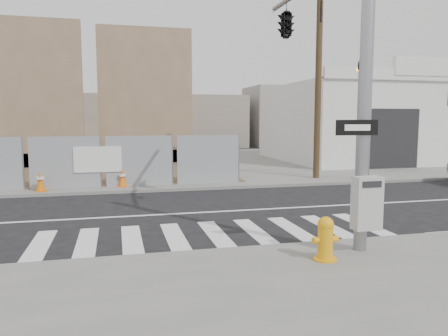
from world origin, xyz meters
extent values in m
plane|color=black|center=(0.00, 0.00, 0.00)|extent=(100.00, 100.00, 0.00)
cube|color=slate|center=(0.00, 14.00, 0.06)|extent=(50.00, 20.00, 0.12)
cylinder|color=gray|center=(2.50, -4.80, 3.62)|extent=(0.26, 0.26, 7.00)
cube|color=#B2B2AF|center=(2.45, -5.08, 1.15)|extent=(0.55, 0.30, 1.05)
cube|color=black|center=(2.25, -4.96, 2.62)|extent=(0.90, 0.03, 0.30)
cube|color=silver|center=(2.25, -4.98, 2.62)|extent=(0.55, 0.01, 0.12)
imported|color=black|center=(2.50, -2.80, 5.57)|extent=(0.16, 0.20, 1.00)
imported|color=black|center=(2.50, -0.60, 5.57)|extent=(0.53, 2.48, 1.00)
cylinder|color=gray|center=(8.00, 4.60, 2.72)|extent=(0.12, 0.12, 5.20)
imported|color=black|center=(8.00, 4.60, 5.22)|extent=(0.16, 0.20, 1.00)
cube|color=brown|center=(-7.00, 13.00, 4.12)|extent=(6.00, 0.50, 8.00)
cube|color=brown|center=(-7.00, 13.40, 0.52)|extent=(6.00, 1.30, 0.80)
cube|color=brown|center=(-0.50, 14.00, 4.12)|extent=(5.50, 0.50, 8.00)
cube|color=brown|center=(-0.50, 14.40, 0.52)|extent=(5.50, 1.30, 0.80)
cube|color=silver|center=(14.00, 13.00, 2.52)|extent=(12.00, 10.00, 4.80)
cube|color=silver|center=(14.00, 8.00, 5.12)|extent=(12.00, 0.30, 0.60)
cube|color=silver|center=(14.00, 7.95, 5.57)|extent=(4.00, 0.30, 1.00)
cube|color=black|center=(12.00, 7.98, 1.72)|extent=(3.40, 0.06, 3.20)
cylinder|color=#463620|center=(6.50, 5.50, 5.12)|extent=(0.28, 0.28, 10.00)
cylinder|color=orange|center=(1.50, -5.23, 0.14)|extent=(0.51, 0.51, 0.04)
cylinder|color=orange|center=(1.50, -5.23, 0.45)|extent=(0.33, 0.33, 0.66)
sphere|color=orange|center=(1.50, -5.23, 0.80)|extent=(0.31, 0.31, 0.31)
cylinder|color=orange|center=(1.32, -5.23, 0.52)|extent=(0.17, 0.15, 0.12)
cylinder|color=orange|center=(1.68, -5.23, 0.52)|extent=(0.17, 0.15, 0.12)
cube|color=#D7640B|center=(-5.05, 4.49, 0.14)|extent=(0.48, 0.48, 0.03)
cone|color=#D7640B|center=(-5.05, 4.49, 0.51)|extent=(0.43, 0.43, 0.77)
cylinder|color=silver|center=(-5.05, 4.49, 0.62)|extent=(0.30, 0.30, 0.09)
cube|color=orange|center=(-2.09, 4.91, 0.14)|extent=(0.43, 0.43, 0.03)
cone|color=orange|center=(-2.09, 4.91, 0.48)|extent=(0.38, 0.38, 0.71)
cylinder|color=silver|center=(-2.09, 4.91, 0.58)|extent=(0.28, 0.28, 0.08)
camera|label=1|loc=(-2.30, -12.57, 2.79)|focal=35.00mm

